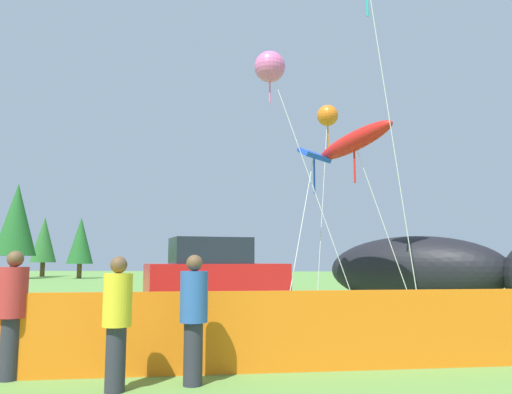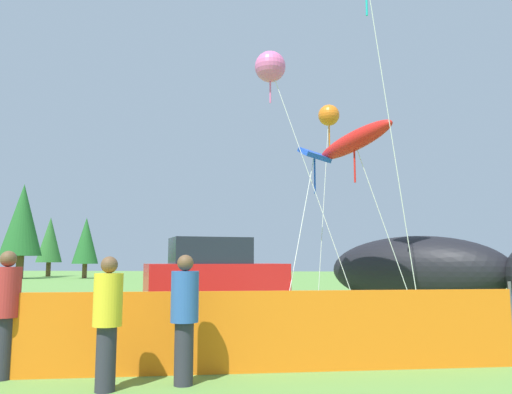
{
  "view_description": "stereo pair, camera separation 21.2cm",
  "coord_description": "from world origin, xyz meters",
  "px_view_note": "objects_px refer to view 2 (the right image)",
  "views": [
    {
      "loc": [
        0.14,
        -10.92,
        1.59
      ],
      "look_at": [
        -1.3,
        4.48,
        3.55
      ],
      "focal_mm": 35.0,
      "sensor_mm": 36.0,
      "label": 1
    },
    {
      "loc": [
        0.35,
        -10.9,
        1.59
      ],
      "look_at": [
        -1.3,
        4.48,
        3.55
      ],
      "focal_mm": 35.0,
      "sensor_mm": 36.0,
      "label": 2
    }
  ],
  "objects_px": {
    "folding_chair": "(496,313)",
    "kite_pink_octopus": "(270,67)",
    "spectator_in_grey_shirt": "(5,308)",
    "parked_car": "(215,278)",
    "inflatable_cat": "(438,274)",
    "kite_orange_flower": "(329,116)",
    "kite_blue_box": "(314,157)",
    "spectator_in_white_shirt": "(107,317)",
    "kite_red_lizard": "(354,141)",
    "spectator_in_red_shirt": "(185,313)"
  },
  "relations": [
    {
      "from": "folding_chair",
      "to": "kite_pink_octopus",
      "type": "bearing_deg",
      "value": -177.92
    },
    {
      "from": "spectator_in_grey_shirt",
      "to": "parked_car",
      "type": "bearing_deg",
      "value": 79.9
    },
    {
      "from": "inflatable_cat",
      "to": "kite_orange_flower",
      "type": "distance_m",
      "value": 7.03
    },
    {
      "from": "kite_blue_box",
      "to": "spectator_in_white_shirt",
      "type": "bearing_deg",
      "value": -104.69
    },
    {
      "from": "inflatable_cat",
      "to": "kite_red_lizard",
      "type": "distance_m",
      "value": 5.7
    },
    {
      "from": "parked_car",
      "to": "spectator_in_white_shirt",
      "type": "xyz_separation_m",
      "value": [
        0.24,
        -8.29,
        -0.18
      ]
    },
    {
      "from": "kite_red_lizard",
      "to": "kite_blue_box",
      "type": "height_order",
      "value": "kite_red_lizard"
    },
    {
      "from": "spectator_in_red_shirt",
      "to": "kite_orange_flower",
      "type": "xyz_separation_m",
      "value": [
        2.43,
        12.4,
        6.2
      ]
    },
    {
      "from": "spectator_in_red_shirt",
      "to": "kite_pink_octopus",
      "type": "height_order",
      "value": "kite_pink_octopus"
    },
    {
      "from": "parked_car",
      "to": "kite_red_lizard",
      "type": "height_order",
      "value": "kite_red_lizard"
    },
    {
      "from": "folding_chair",
      "to": "spectator_in_white_shirt",
      "type": "bearing_deg",
      "value": -92.16
    },
    {
      "from": "spectator_in_red_shirt",
      "to": "kite_red_lizard",
      "type": "relative_size",
      "value": 0.28
    },
    {
      "from": "kite_pink_octopus",
      "to": "kite_red_lizard",
      "type": "bearing_deg",
      "value": -22.8
    },
    {
      "from": "kite_orange_flower",
      "to": "kite_blue_box",
      "type": "height_order",
      "value": "kite_orange_flower"
    },
    {
      "from": "parked_car",
      "to": "spectator_in_white_shirt",
      "type": "distance_m",
      "value": 8.29
    },
    {
      "from": "spectator_in_red_shirt",
      "to": "kite_red_lizard",
      "type": "bearing_deg",
      "value": 71.09
    },
    {
      "from": "kite_orange_flower",
      "to": "kite_blue_box",
      "type": "relative_size",
      "value": 1.4
    },
    {
      "from": "inflatable_cat",
      "to": "kite_blue_box",
      "type": "relative_size",
      "value": 1.46
    },
    {
      "from": "spectator_in_grey_shirt",
      "to": "kite_orange_flower",
      "type": "relative_size",
      "value": 0.23
    },
    {
      "from": "parked_car",
      "to": "kite_pink_octopus",
      "type": "distance_m",
      "value": 7.6
    },
    {
      "from": "inflatable_cat",
      "to": "spectator_in_white_shirt",
      "type": "height_order",
      "value": "inflatable_cat"
    },
    {
      "from": "kite_orange_flower",
      "to": "kite_blue_box",
      "type": "distance_m",
      "value": 3.37
    },
    {
      "from": "parked_car",
      "to": "kite_blue_box",
      "type": "bearing_deg",
      "value": 10.25
    },
    {
      "from": "folding_chair",
      "to": "kite_pink_octopus",
      "type": "height_order",
      "value": "kite_pink_octopus"
    },
    {
      "from": "parked_car",
      "to": "spectator_in_red_shirt",
      "type": "bearing_deg",
      "value": -105.78
    },
    {
      "from": "inflatable_cat",
      "to": "spectator_in_white_shirt",
      "type": "distance_m",
      "value": 13.74
    },
    {
      "from": "spectator_in_white_shirt",
      "to": "kite_orange_flower",
      "type": "height_order",
      "value": "kite_orange_flower"
    },
    {
      "from": "folding_chair",
      "to": "spectator_in_red_shirt",
      "type": "relative_size",
      "value": 0.55
    },
    {
      "from": "folding_chair",
      "to": "kite_red_lizard",
      "type": "relative_size",
      "value": 0.15
    },
    {
      "from": "folding_chair",
      "to": "spectator_in_white_shirt",
      "type": "distance_m",
      "value": 7.83
    },
    {
      "from": "parked_car",
      "to": "folding_chair",
      "type": "bearing_deg",
      "value": -52.69
    },
    {
      "from": "kite_orange_flower",
      "to": "kite_pink_octopus",
      "type": "xyz_separation_m",
      "value": [
        -2.07,
        -2.37,
        1.11
      ]
    },
    {
      "from": "kite_orange_flower",
      "to": "folding_chair",
      "type": "bearing_deg",
      "value": -70.0
    },
    {
      "from": "spectator_in_white_shirt",
      "to": "kite_red_lizard",
      "type": "height_order",
      "value": "kite_red_lizard"
    },
    {
      "from": "folding_chair",
      "to": "spectator_in_white_shirt",
      "type": "height_order",
      "value": "spectator_in_white_shirt"
    },
    {
      "from": "folding_chair",
      "to": "spectator_in_red_shirt",
      "type": "xyz_separation_m",
      "value": [
        -5.37,
        -4.31,
        0.38
      ]
    },
    {
      "from": "folding_chair",
      "to": "kite_blue_box",
      "type": "xyz_separation_m",
      "value": [
        -3.56,
        5.56,
        4.45
      ]
    },
    {
      "from": "parked_car",
      "to": "spectator_in_grey_shirt",
      "type": "distance_m",
      "value": 7.96
    },
    {
      "from": "parked_car",
      "to": "kite_orange_flower",
      "type": "relative_size",
      "value": 0.57
    },
    {
      "from": "folding_chair",
      "to": "kite_red_lizard",
      "type": "bearing_deg",
      "value": 167.72
    },
    {
      "from": "parked_car",
      "to": "kite_red_lizard",
      "type": "distance_m",
      "value": 5.98
    },
    {
      "from": "inflatable_cat",
      "to": "kite_blue_box",
      "type": "distance_m",
      "value": 5.93
    },
    {
      "from": "kite_pink_octopus",
      "to": "spectator_in_grey_shirt",
      "type": "bearing_deg",
      "value": -106.02
    },
    {
      "from": "kite_pink_octopus",
      "to": "parked_car",
      "type": "bearing_deg",
      "value": -124.43
    },
    {
      "from": "spectator_in_red_shirt",
      "to": "kite_pink_octopus",
      "type": "relative_size",
      "value": 0.19
    },
    {
      "from": "kite_red_lizard",
      "to": "folding_chair",
      "type": "bearing_deg",
      "value": -63.11
    },
    {
      "from": "parked_car",
      "to": "kite_blue_box",
      "type": "height_order",
      "value": "kite_blue_box"
    },
    {
      "from": "kite_blue_box",
      "to": "kite_red_lizard",
      "type": "bearing_deg",
      "value": -38.13
    },
    {
      "from": "spectator_in_grey_shirt",
      "to": "kite_orange_flower",
      "type": "distance_m",
      "value": 14.66
    },
    {
      "from": "folding_chair",
      "to": "inflatable_cat",
      "type": "bearing_deg",
      "value": 135.71
    }
  ]
}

